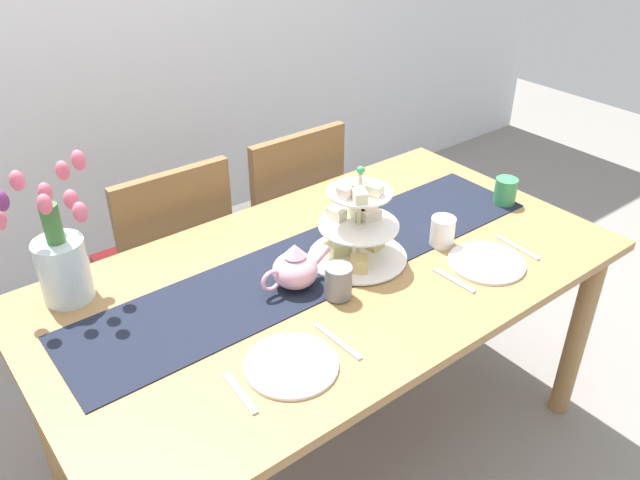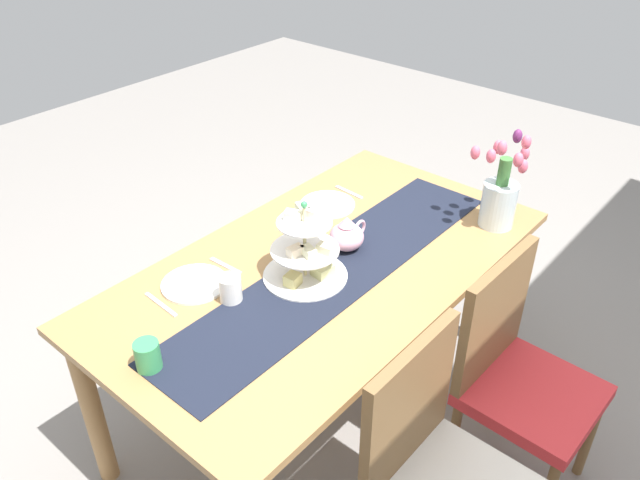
{
  "view_description": "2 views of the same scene",
  "coord_description": "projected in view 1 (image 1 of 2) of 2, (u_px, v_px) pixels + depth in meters",
  "views": [
    {
      "loc": [
        -0.98,
        -1.21,
        1.82
      ],
      "look_at": [
        -0.01,
        0.04,
        0.84
      ],
      "focal_mm": 35.83,
      "sensor_mm": 36.0,
      "label": 1
    },
    {
      "loc": [
        1.44,
        1.21,
        2.09
      ],
      "look_at": [
        -0.05,
        -0.06,
        0.8
      ],
      "focal_mm": 35.58,
      "sensor_mm": 36.0,
      "label": 2
    }
  ],
  "objects": [
    {
      "name": "knife_right",
      "position": [
        517.0,
        247.0,
        1.99
      ],
      "size": [
        0.02,
        0.17,
        0.01
      ],
      "primitive_type": "cube",
      "rotation": [
        0.0,
        0.0,
        -0.06
      ],
      "color": "silver",
      "rests_on": "dining_table"
    },
    {
      "name": "knife_left",
      "position": [
        338.0,
        341.0,
        1.61
      ],
      "size": [
        0.02,
        0.17,
        0.01
      ],
      "primitive_type": "cube",
      "rotation": [
        0.0,
        0.0,
        0.03
      ],
      "color": "silver",
      "rests_on": "dining_table"
    },
    {
      "name": "fork_right",
      "position": [
        454.0,
        280.0,
        1.84
      ],
      "size": [
        0.02,
        0.15,
        0.01
      ],
      "primitive_type": "cube",
      "rotation": [
        0.0,
        0.0,
        0.03
      ],
      "color": "silver",
      "rests_on": "dining_table"
    },
    {
      "name": "fork_left",
      "position": [
        240.0,
        393.0,
        1.46
      ],
      "size": [
        0.03,
        0.15,
        0.01
      ],
      "primitive_type": "cube",
      "rotation": [
        0.0,
        0.0,
        -0.08
      ],
      "color": "silver",
      "rests_on": "dining_table"
    },
    {
      "name": "chair_right",
      "position": [
        283.0,
        218.0,
        2.65
      ],
      "size": [
        0.42,
        0.42,
        0.91
      ],
      "color": "brown",
      "rests_on": "ground_plane"
    },
    {
      "name": "ground_plane",
      "position": [
        328.0,
        443.0,
        2.28
      ],
      "size": [
        8.0,
        8.0,
        0.0
      ],
      "primitive_type": "plane",
      "color": "gray"
    },
    {
      "name": "dining_table",
      "position": [
        330.0,
        297.0,
        1.94
      ],
      "size": [
        1.73,
        0.95,
        0.75
      ],
      "color": "#A37747",
      "rests_on": "ground_plane"
    },
    {
      "name": "tiered_cake_stand",
      "position": [
        357.0,
        231.0,
        1.89
      ],
      "size": [
        0.3,
        0.3,
        0.3
      ],
      "color": "beige",
      "rests_on": "table_runner"
    },
    {
      "name": "tulip_vase",
      "position": [
        60.0,
        256.0,
        1.71
      ],
      "size": [
        0.26,
        0.22,
        0.41
      ],
      "color": "silver",
      "rests_on": "dining_table"
    },
    {
      "name": "dinner_plate_left",
      "position": [
        291.0,
        365.0,
        1.53
      ],
      "size": [
        0.23,
        0.23,
        0.01
      ],
      "primitive_type": "cylinder",
      "color": "white",
      "rests_on": "dining_table"
    },
    {
      "name": "teapot",
      "position": [
        295.0,
        269.0,
        1.79
      ],
      "size": [
        0.24,
        0.13,
        0.14
      ],
      "color": "#E5A8BC",
      "rests_on": "table_runner"
    },
    {
      "name": "mug_orange",
      "position": [
        505.0,
        191.0,
        2.21
      ],
      "size": [
        0.08,
        0.08,
        0.09
      ],
      "primitive_type": "cylinder",
      "color": "#389356",
      "rests_on": "dining_table"
    },
    {
      "name": "mug_white_text",
      "position": [
        442.0,
        231.0,
        1.98
      ],
      "size": [
        0.08,
        0.08,
        0.09
      ],
      "primitive_type": "cylinder",
      "color": "white",
      "rests_on": "dining_table"
    },
    {
      "name": "dinner_plate_right",
      "position": [
        487.0,
        263.0,
        1.91
      ],
      "size": [
        0.23,
        0.23,
        0.01
      ],
      "primitive_type": "cylinder",
      "color": "white",
      "rests_on": "dining_table"
    },
    {
      "name": "table_runner",
      "position": [
        318.0,
        262.0,
        1.92
      ],
      "size": [
        1.56,
        0.33,
        0.0
      ],
      "primitive_type": "cube",
      "color": "black",
      "rests_on": "dining_table"
    },
    {
      "name": "mug_grey",
      "position": [
        338.0,
        281.0,
        1.75
      ],
      "size": [
        0.08,
        0.08,
        0.09
      ],
      "primitive_type": "cylinder",
      "color": "slate",
      "rests_on": "table_runner"
    },
    {
      "name": "chair_left",
      "position": [
        169.0,
        260.0,
        2.38
      ],
      "size": [
        0.43,
        0.43,
        0.91
      ],
      "color": "brown",
      "rests_on": "ground_plane"
    }
  ]
}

